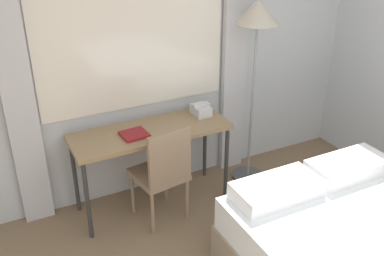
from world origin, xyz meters
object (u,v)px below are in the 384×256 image
standing_lamp (257,32)px  book (134,134)px  telephone (201,110)px  desk (151,136)px  desk_chair (163,170)px

standing_lamp → book: size_ratio=7.83×
telephone → desk: bearing=-172.1°
telephone → book: telephone is taller
standing_lamp → telephone: 0.83m
desk_chair → standing_lamp: standing_lamp is taller
desk → book: 0.19m
standing_lamp → telephone: (-0.49, 0.09, -0.67)m
desk → telephone: telephone is taller
desk → standing_lamp: (1.00, -0.02, 0.79)m
desk_chair → book: bearing=116.8°
desk → standing_lamp: standing_lamp is taller
desk_chair → book: desk_chair is taller
book → standing_lamp: bearing=1.2°
desk → book: book is taller
desk → desk_chair: 0.32m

